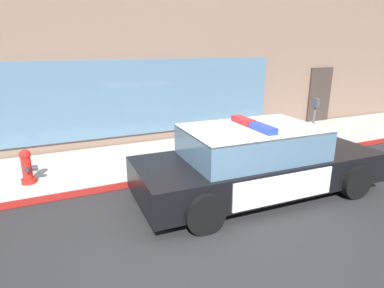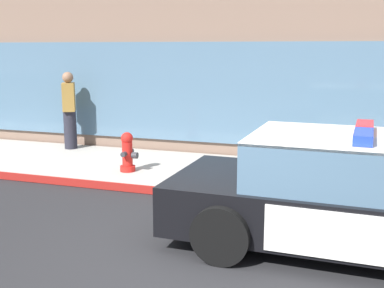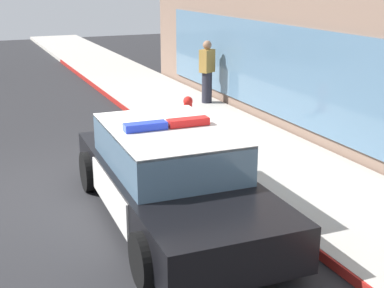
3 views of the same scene
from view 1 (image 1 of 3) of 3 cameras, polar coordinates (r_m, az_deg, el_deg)
ground at (r=5.22m, az=1.37°, el=-16.39°), size 48.00×48.00×0.00m
sidewalk at (r=8.31m, az=-9.74°, el=-2.95°), size 48.00×2.66×0.15m
curb_red_paint at (r=7.10m, az=-6.88°, el=-6.34°), size 28.80×0.04×0.14m
storefront_building at (r=15.13m, az=-14.29°, el=21.16°), size 21.01×11.75×8.22m
police_cruiser at (r=6.53m, az=11.24°, el=-2.97°), size 4.93×2.19×1.49m
fire_hydrant at (r=7.40m, az=-26.95°, el=-3.60°), size 0.34×0.39×0.73m
parking_meter at (r=9.56m, az=20.67°, el=5.07°), size 0.12×0.18×1.34m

